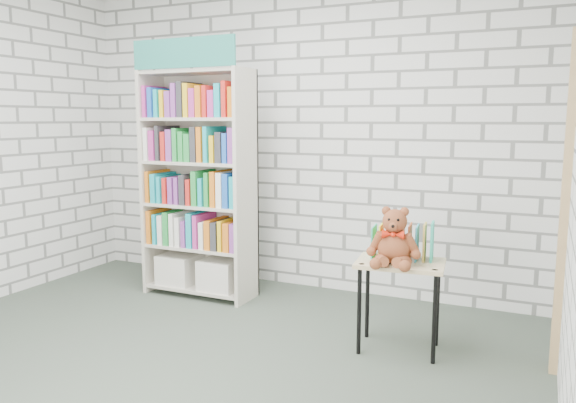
% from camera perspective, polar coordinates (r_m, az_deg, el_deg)
% --- Properties ---
extents(ground, '(4.50, 4.50, 0.00)m').
position_cam_1_polar(ground, '(3.84, -11.60, -16.06)').
color(ground, '#3E483D').
rests_on(ground, ground).
extents(room_shell, '(4.52, 4.02, 2.81)m').
position_cam_1_polar(room_shell, '(3.51, -12.47, 11.57)').
color(room_shell, silver).
rests_on(room_shell, ground).
extents(bookshelf, '(1.00, 0.39, 2.24)m').
position_cam_1_polar(bookshelf, '(5.03, -9.06, 1.93)').
color(bookshelf, beige).
rests_on(bookshelf, ground).
extents(display_table, '(0.62, 0.47, 0.62)m').
position_cam_1_polar(display_table, '(3.91, 11.31, -7.23)').
color(display_table, '#CFB47C').
rests_on(display_table, ground).
extents(table_books, '(0.42, 0.22, 0.24)m').
position_cam_1_polar(table_books, '(3.95, 11.56, -3.96)').
color(table_books, '#2AB897').
rests_on(table_books, display_table).
extents(teddy_bear, '(0.35, 0.33, 0.38)m').
position_cam_1_polar(teddy_bear, '(3.76, 10.70, -4.04)').
color(teddy_bear, brown).
rests_on(teddy_bear, display_table).
extents(door_trim, '(0.05, 0.12, 2.10)m').
position_cam_1_polar(door_trim, '(3.79, 26.29, -0.50)').
color(door_trim, tan).
rests_on(door_trim, ground).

